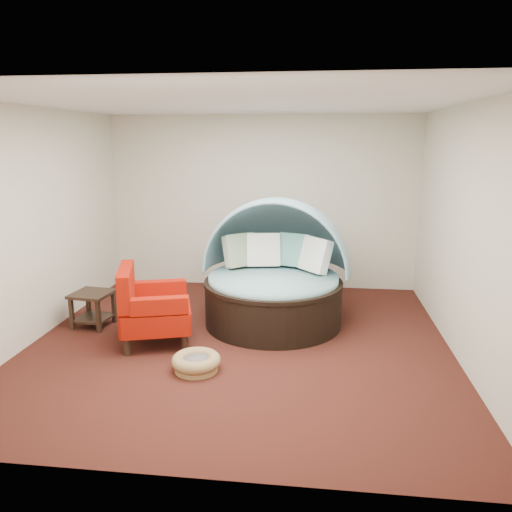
# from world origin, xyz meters

# --- Properties ---
(floor) EXTENTS (5.00, 5.00, 0.00)m
(floor) POSITION_xyz_m (0.00, 0.00, 0.00)
(floor) COLOR #431A13
(floor) RESTS_ON ground
(wall_back) EXTENTS (5.00, 0.00, 5.00)m
(wall_back) POSITION_xyz_m (0.00, 2.50, 1.40)
(wall_back) COLOR beige
(wall_back) RESTS_ON floor
(wall_front) EXTENTS (5.00, 0.00, 5.00)m
(wall_front) POSITION_xyz_m (0.00, -2.50, 1.40)
(wall_front) COLOR beige
(wall_front) RESTS_ON floor
(wall_left) EXTENTS (0.00, 5.00, 5.00)m
(wall_left) POSITION_xyz_m (-2.50, 0.00, 1.40)
(wall_left) COLOR beige
(wall_left) RESTS_ON floor
(wall_right) EXTENTS (0.00, 5.00, 5.00)m
(wall_right) POSITION_xyz_m (2.50, 0.00, 1.40)
(wall_right) COLOR beige
(wall_right) RESTS_ON floor
(ceiling) EXTENTS (5.00, 5.00, 0.00)m
(ceiling) POSITION_xyz_m (0.00, 0.00, 2.80)
(ceiling) COLOR white
(ceiling) RESTS_ON wall_back
(canopy_daybed) EXTENTS (2.06, 1.97, 1.67)m
(canopy_daybed) POSITION_xyz_m (0.35, 0.82, 0.77)
(canopy_daybed) COLOR black
(canopy_daybed) RESTS_ON floor
(pet_basket) EXTENTS (0.53, 0.53, 0.18)m
(pet_basket) POSITION_xyz_m (-0.35, -0.79, 0.10)
(pet_basket) COLOR olive
(pet_basket) RESTS_ON floor
(red_armchair) EXTENTS (1.02, 1.02, 0.96)m
(red_armchair) POSITION_xyz_m (-1.06, -0.12, 0.44)
(red_armchair) COLOR black
(red_armchair) RESTS_ON floor
(side_table) EXTENTS (0.54, 0.54, 0.46)m
(side_table) POSITION_xyz_m (-2.00, 0.33, 0.30)
(side_table) COLOR black
(side_table) RESTS_ON floor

